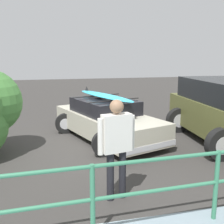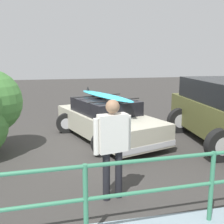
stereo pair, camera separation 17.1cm
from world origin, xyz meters
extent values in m
cube|color=#383533|center=(0.00, 0.00, -0.01)|extent=(44.00, 44.00, 0.02)
cube|color=#B7B29E|center=(-0.68, -0.46, 0.48)|extent=(2.86, 4.37, 0.61)
cube|color=black|center=(-0.63, -0.61, 0.99)|extent=(2.00, 2.31, 0.41)
cube|color=silver|center=(-1.31, 1.42, 0.30)|extent=(1.63, 0.63, 0.14)
cube|color=silver|center=(-0.04, -2.34, 0.30)|extent=(1.63, 0.63, 0.14)
cylinder|color=black|center=(-1.88, 0.46, 0.32)|extent=(0.65, 0.18, 0.65)
cylinder|color=#B7B7BC|center=(-1.88, 0.46, 0.32)|extent=(0.36, 0.19, 0.36)
cylinder|color=black|center=(-0.28, 1.00, 0.32)|extent=(0.65, 0.18, 0.65)
cylinder|color=#B7B7BC|center=(-0.28, 1.00, 0.32)|extent=(0.36, 0.19, 0.36)
cylinder|color=black|center=(-1.08, -1.92, 0.32)|extent=(0.65, 0.18, 0.65)
cylinder|color=#B7B7BC|center=(-1.08, -1.92, 0.32)|extent=(0.36, 0.19, 0.36)
cylinder|color=black|center=(0.52, -1.38, 0.32)|extent=(0.65, 0.18, 0.65)
cylinder|color=#B7B7BC|center=(0.52, -1.38, 0.32)|extent=(0.36, 0.19, 0.36)
cylinder|color=black|center=(-0.80, -0.11, 1.23)|extent=(1.66, 0.58, 0.03)
cylinder|color=black|center=(-0.46, -1.12, 1.23)|extent=(1.66, 0.58, 0.03)
ellipsoid|color=#33B7D6|center=(-0.64, -0.68, 1.29)|extent=(1.45, 2.90, 0.09)
cone|color=black|center=(-0.25, -1.77, 1.41)|extent=(0.10, 0.10, 0.14)
cylinder|color=black|center=(-4.07, -1.55, 0.82)|extent=(0.73, 0.22, 0.72)
cylinder|color=black|center=(-2.96, 1.93, 0.40)|extent=(0.81, 0.22, 0.81)
cylinder|color=#B7B7BC|center=(-2.96, 1.93, 0.40)|extent=(0.44, 0.23, 0.44)
cylinder|color=black|center=(-3.12, -0.65, 0.40)|extent=(0.81, 0.22, 0.81)
cylinder|color=#B7B7BC|center=(-3.12, -0.65, 0.40)|extent=(0.44, 0.23, 0.44)
cylinder|color=black|center=(-0.17, 3.10, 0.44)|extent=(0.13, 0.13, 0.88)
cylinder|color=black|center=(0.07, 3.15, 0.44)|extent=(0.13, 0.13, 0.88)
cube|color=silver|center=(-0.05, 3.12, 1.21)|extent=(0.54, 0.31, 0.66)
sphere|color=#9E7556|center=(-0.05, 3.12, 1.67)|extent=(0.24, 0.24, 0.24)
cylinder|color=silver|center=(-0.34, 3.06, 1.18)|extent=(0.09, 0.09, 0.62)
cylinder|color=silver|center=(0.25, 3.19, 1.18)|extent=(0.09, 0.09, 0.62)
cylinder|color=#387F5B|center=(-1.38, 4.09, 0.56)|extent=(0.07, 0.07, 1.12)
cylinder|color=#387F5B|center=(0.55, 4.18, 0.56)|extent=(0.07, 0.07, 1.12)
cylinder|color=#387F5B|center=(0.55, 4.18, 1.09)|extent=(7.71, 0.39, 0.06)
cylinder|color=#387F5B|center=(0.55, 4.18, 0.61)|extent=(7.71, 0.39, 0.06)
camera|label=1|loc=(1.10, 7.60, 2.53)|focal=45.00mm
camera|label=2|loc=(0.93, 7.63, 2.53)|focal=45.00mm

